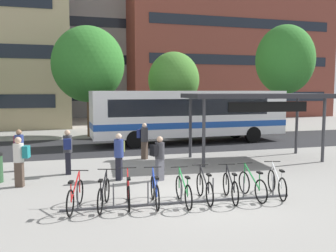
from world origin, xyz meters
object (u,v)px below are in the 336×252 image
(parked_bicycle_green_4, at_px, (183,191))
(parked_bicycle_white_8, at_px, (277,184))
(parked_bicycle_blue_3, at_px, (155,192))
(parked_bicycle_green_7, at_px, (252,186))
(parked_bicycle_red_0, at_px, (75,196))
(commuter_navy_pack_4, at_px, (68,149))
(parked_bicycle_black_6, at_px, (230,188))
(street_tree_2, at_px, (88,64))
(commuter_maroon_pack_1, at_px, (19,147))
(city_bus, at_px, (191,114))
(commuter_navy_pack_3, at_px, (144,138))
(commuter_black_pack_2, at_px, (159,155))
(commuter_olive_pack_0, at_px, (119,153))
(transit_shelter, at_px, (256,98))
(parked_bicycle_black_1, at_px, (104,194))
(street_tree_3, at_px, (174,80))
(parked_bicycle_black_5, at_px, (205,188))
(parked_bicycle_red_2, at_px, (128,192))
(street_tree_0, at_px, (285,60))
(commuter_teal_pack_5, at_px, (20,158))

(parked_bicycle_green_4, xyz_separation_m, parked_bicycle_white_8, (3.00, -0.01, 0.00))
(parked_bicycle_blue_3, distance_m, parked_bicycle_green_7, 2.96)
(parked_bicycle_red_0, distance_m, commuter_navy_pack_4, 4.36)
(parked_bicycle_black_6, distance_m, street_tree_2, 17.04)
(commuter_maroon_pack_1, bearing_deg, parked_bicycle_blue_3, 16.77)
(city_bus, height_order, commuter_navy_pack_3, city_bus)
(parked_bicycle_green_4, bearing_deg, commuter_black_pack_2, 3.09)
(commuter_olive_pack_0, distance_m, street_tree_2, 13.40)
(transit_shelter, bearing_deg, commuter_navy_pack_4, -170.77)
(parked_bicycle_black_1, xyz_separation_m, street_tree_3, (6.72, 16.03, 3.63))
(parked_bicycle_red_0, xyz_separation_m, parked_bicycle_black_5, (3.66, -0.20, 0.00))
(parked_bicycle_red_2, height_order, parked_bicycle_white_8, same)
(parked_bicycle_red_0, bearing_deg, commuter_black_pack_2, -34.84)
(parked_bicycle_black_6, relative_size, street_tree_0, 0.21)
(parked_bicycle_black_1, bearing_deg, commuter_teal_pack_5, 55.98)
(parked_bicycle_green_7, bearing_deg, street_tree_0, -36.15)
(city_bus, relative_size, parked_bicycle_blue_3, 7.03)
(parked_bicycle_red_2, xyz_separation_m, commuter_navy_pack_4, (-1.63, 4.35, 0.61))
(street_tree_3, bearing_deg, parked_bicycle_red_2, -110.67)
(parked_bicycle_green_4, xyz_separation_m, commuter_teal_pack_5, (-4.71, 3.24, 0.59))
(parked_bicycle_black_6, height_order, transit_shelter, transit_shelter)
(commuter_maroon_pack_1, bearing_deg, parked_bicycle_white_8, 33.86)
(commuter_olive_pack_0, bearing_deg, parked_bicycle_black_5, 55.59)
(parked_bicycle_green_4, relative_size, commuter_olive_pack_0, 1.02)
(parked_bicycle_red_0, distance_m, transit_shelter, 9.95)
(transit_shelter, xyz_separation_m, street_tree_2, (-6.96, 10.72, 2.13))
(commuter_navy_pack_3, height_order, commuter_teal_pack_5, commuter_navy_pack_3)
(parked_bicycle_white_8, bearing_deg, commuter_navy_pack_3, 35.49)
(street_tree_0, relative_size, street_tree_2, 1.08)
(street_tree_3, bearing_deg, street_tree_0, -8.91)
(commuter_navy_pack_3, bearing_deg, parked_bicycle_black_6, -33.11)
(parked_bicycle_red_0, height_order, street_tree_0, street_tree_0)
(commuter_olive_pack_0, bearing_deg, parked_bicycle_blue_3, 33.04)
(commuter_navy_pack_4, xyz_separation_m, street_tree_0, (16.23, 10.33, 4.58))
(parked_bicycle_black_6, height_order, parked_bicycle_white_8, same)
(commuter_maroon_pack_1, relative_size, street_tree_3, 0.28)
(parked_bicycle_green_7, distance_m, commuter_navy_pack_3, 7.20)
(parked_bicycle_red_0, relative_size, street_tree_2, 0.22)
(parked_bicycle_blue_3, xyz_separation_m, parked_bicycle_green_4, (0.79, -0.17, 0.00))
(commuter_black_pack_2, xyz_separation_m, street_tree_0, (13.08, 12.18, 4.65))
(parked_bicycle_black_5, xyz_separation_m, parked_bicycle_black_6, (0.76, -0.15, 0.00))
(parked_bicycle_red_2, distance_m, commuter_olive_pack_0, 3.07)
(commuter_teal_pack_5, height_order, street_tree_3, street_tree_3)
(commuter_black_pack_2, bearing_deg, city_bus, 41.95)
(transit_shelter, bearing_deg, city_bus, 104.50)
(parked_bicycle_white_8, xyz_separation_m, commuter_teal_pack_5, (-7.71, 3.24, 0.59))
(parked_bicycle_red_2, bearing_deg, street_tree_2, 7.92)
(parked_bicycle_black_1, distance_m, commuter_black_pack_2, 3.38)
(parked_bicycle_white_8, bearing_deg, parked_bicycle_red_2, 100.15)
(parked_bicycle_blue_3, xyz_separation_m, street_tree_0, (13.85, 14.79, 5.19))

